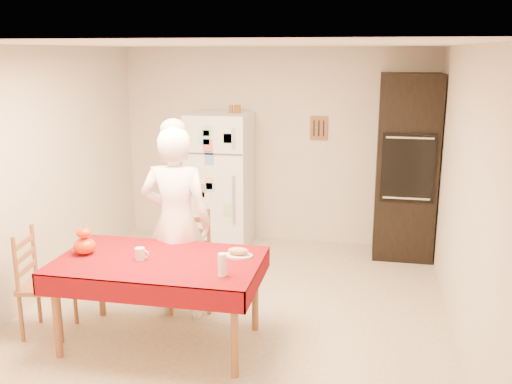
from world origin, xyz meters
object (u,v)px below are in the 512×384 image
(seated_woman, at_px, (176,223))
(chair_far, at_px, (190,256))
(dining_table, at_px, (159,267))
(wine_glass, at_px, (222,264))
(chair_left, at_px, (39,279))
(pumpkin_lower, at_px, (85,246))
(bread_plate, at_px, (238,256))
(refrigerator, at_px, (220,180))
(oven_cabinet, at_px, (406,167))
(coffee_mug, at_px, (140,254))

(seated_woman, bearing_deg, chair_far, -103.97)
(dining_table, relative_size, wine_glass, 9.66)
(chair_left, bearing_deg, seated_woman, -69.75)
(pumpkin_lower, bearing_deg, dining_table, 0.04)
(pumpkin_lower, relative_size, bread_plate, 0.79)
(wine_glass, height_order, bread_plate, wine_glass)
(refrigerator, bearing_deg, chair_far, -84.39)
(oven_cabinet, bearing_deg, dining_table, -128.39)
(dining_table, distance_m, pumpkin_lower, 0.68)
(chair_far, xyz_separation_m, seated_woman, (-0.05, -0.23, 0.40))
(bread_plate, bearing_deg, coffee_mug, -163.68)
(pumpkin_lower, bearing_deg, refrigerator, 79.31)
(dining_table, relative_size, seated_woman, 0.94)
(refrigerator, height_order, pumpkin_lower, refrigerator)
(chair_far, height_order, seated_woman, seated_woman)
(refrigerator, relative_size, pumpkin_lower, 9.01)
(refrigerator, height_order, seated_woman, seated_woman)
(coffee_mug, xyz_separation_m, bread_plate, (0.78, 0.23, -0.04))
(wine_glass, bearing_deg, dining_table, 159.07)
(oven_cabinet, height_order, chair_left, oven_cabinet)
(pumpkin_lower, bearing_deg, oven_cabinet, 43.88)
(refrigerator, height_order, oven_cabinet, oven_cabinet)
(chair_left, bearing_deg, pumpkin_lower, -95.05)
(oven_cabinet, height_order, seated_woman, oven_cabinet)
(coffee_mug, bearing_deg, wine_glass, -14.55)
(dining_table, height_order, chair_left, chair_left)
(chair_far, relative_size, wine_glass, 5.40)
(pumpkin_lower, bearing_deg, chair_far, 49.64)
(chair_left, bearing_deg, oven_cabinet, -58.69)
(oven_cabinet, relative_size, pumpkin_lower, 11.66)
(bread_plate, bearing_deg, oven_cabinet, 59.18)
(refrigerator, bearing_deg, coffee_mug, -89.56)
(coffee_mug, bearing_deg, bread_plate, 16.32)
(refrigerator, distance_m, wine_glass, 2.96)
(seated_woman, distance_m, coffee_mug, 0.62)
(dining_table, height_order, chair_far, chair_far)
(oven_cabinet, bearing_deg, wine_glass, -117.41)
(refrigerator, relative_size, chair_left, 1.79)
(refrigerator, height_order, dining_table, refrigerator)
(chair_far, xyz_separation_m, wine_glass, (0.60, -1.03, 0.34))
(chair_left, height_order, bread_plate, chair_left)
(chair_left, bearing_deg, chair_far, -62.33)
(refrigerator, xyz_separation_m, chair_left, (-0.94, -2.65, -0.34))
(chair_far, distance_m, pumpkin_lower, 1.09)
(seated_woman, distance_m, bread_plate, 0.78)
(chair_far, distance_m, seated_woman, 0.46)
(oven_cabinet, distance_m, bread_plate, 2.90)
(seated_woman, xyz_separation_m, pumpkin_lower, (-0.63, -0.56, -0.07))
(seated_woman, relative_size, bread_plate, 7.53)
(dining_table, height_order, coffee_mug, coffee_mug)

